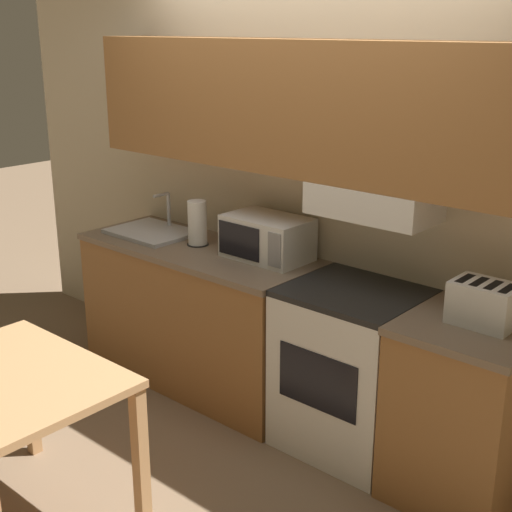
{
  "coord_description": "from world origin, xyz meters",
  "views": [
    {
      "loc": [
        2.32,
        -3.13,
        2.15
      ],
      "look_at": [
        0.05,
        -0.55,
        1.03
      ],
      "focal_mm": 50.0,
      "sensor_mm": 36.0,
      "label": 1
    }
  ],
  "objects_px": {
    "stove_range": "(351,370)",
    "toaster": "(484,303)",
    "microwave": "(267,238)",
    "dining_table": "(8,399)",
    "paper_towel_roll": "(197,223)",
    "sink_basin": "(152,231)"
  },
  "relations": [
    {
      "from": "microwave",
      "to": "dining_table",
      "type": "xyz_separation_m",
      "value": [
        -0.09,
        -1.6,
        -0.38
      ]
    },
    {
      "from": "microwave",
      "to": "toaster",
      "type": "distance_m",
      "value": 1.33
    },
    {
      "from": "microwave",
      "to": "sink_basin",
      "type": "xyz_separation_m",
      "value": [
        -0.87,
        -0.11,
        -0.1
      ]
    },
    {
      "from": "microwave",
      "to": "dining_table",
      "type": "bearing_deg",
      "value": -93.28
    },
    {
      "from": "sink_basin",
      "to": "dining_table",
      "type": "relative_size",
      "value": 0.54
    },
    {
      "from": "sink_basin",
      "to": "paper_towel_roll",
      "type": "xyz_separation_m",
      "value": [
        0.39,
        0.03,
        0.12
      ]
    },
    {
      "from": "stove_range",
      "to": "paper_towel_roll",
      "type": "xyz_separation_m",
      "value": [
        -1.15,
        0.03,
        0.58
      ]
    },
    {
      "from": "microwave",
      "to": "dining_table",
      "type": "relative_size",
      "value": 0.5
    },
    {
      "from": "sink_basin",
      "to": "dining_table",
      "type": "distance_m",
      "value": 1.71
    },
    {
      "from": "microwave",
      "to": "paper_towel_roll",
      "type": "relative_size",
      "value": 1.78
    },
    {
      "from": "stove_range",
      "to": "microwave",
      "type": "bearing_deg",
      "value": 171.22
    },
    {
      "from": "stove_range",
      "to": "paper_towel_roll",
      "type": "bearing_deg",
      "value": 178.73
    },
    {
      "from": "toaster",
      "to": "dining_table",
      "type": "bearing_deg",
      "value": -132.98
    },
    {
      "from": "sink_basin",
      "to": "paper_towel_roll",
      "type": "height_order",
      "value": "paper_towel_roll"
    },
    {
      "from": "dining_table",
      "to": "microwave",
      "type": "bearing_deg",
      "value": 86.72
    },
    {
      "from": "stove_range",
      "to": "toaster",
      "type": "relative_size",
      "value": 3.02
    },
    {
      "from": "paper_towel_roll",
      "to": "toaster",
      "type": "bearing_deg",
      "value": -0.09
    },
    {
      "from": "sink_basin",
      "to": "dining_table",
      "type": "bearing_deg",
      "value": -62.5
    },
    {
      "from": "paper_towel_roll",
      "to": "dining_table",
      "type": "bearing_deg",
      "value": -75.61
    },
    {
      "from": "microwave",
      "to": "paper_towel_roll",
      "type": "distance_m",
      "value": 0.49
    },
    {
      "from": "stove_range",
      "to": "microwave",
      "type": "relative_size",
      "value": 1.83
    },
    {
      "from": "toaster",
      "to": "paper_towel_roll",
      "type": "height_order",
      "value": "paper_towel_roll"
    }
  ]
}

